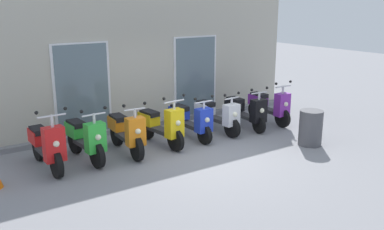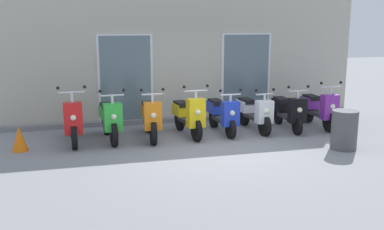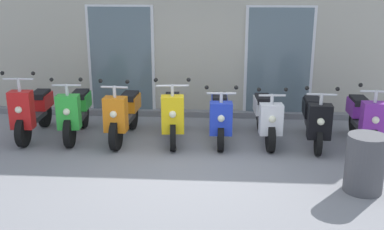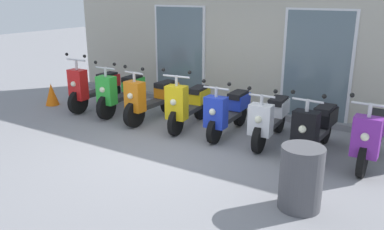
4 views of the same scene
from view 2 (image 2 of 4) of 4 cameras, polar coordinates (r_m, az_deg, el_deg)
name	(u,v)px [view 2 (image 2 of 4)]	position (r m, az deg, el deg)	size (l,w,h in m)	color
ground_plane	(220,148)	(9.43, 3.62, -4.24)	(40.00, 40.00, 0.00)	gray
storefront_facade	(186,50)	(11.89, -0.73, 8.29)	(9.51, 0.50, 3.87)	#B2AD9E
scooter_red	(73,121)	(10.04, -14.96, -0.73)	(0.59, 1.65, 1.33)	black
scooter_green	(110,119)	(10.09, -10.44, -0.51)	(0.56, 1.62, 1.23)	black
scooter_orange	(150,118)	(10.14, -5.34, -0.35)	(0.53, 1.67, 1.23)	black
scooter_yellow	(188,115)	(10.32, -0.50, 0.01)	(0.61, 1.63, 1.26)	black
scooter_blue	(222,114)	(10.62, 3.85, 0.16)	(0.56, 1.60, 1.14)	black
scooter_white	(254,112)	(10.94, 7.89, 0.35)	(0.51, 1.64, 1.11)	black
scooter_black	(288,110)	(11.17, 12.14, 0.57)	(0.55, 1.59, 1.17)	black
scooter_purple	(319,108)	(11.57, 15.89, 0.84)	(0.58, 1.56, 1.22)	black
traffic_cone	(20,139)	(9.81, -21.12, -2.83)	(0.32, 0.32, 0.52)	orange
trash_bin	(344,130)	(9.78, 18.83, -1.81)	(0.53, 0.53, 0.82)	#4C4C51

